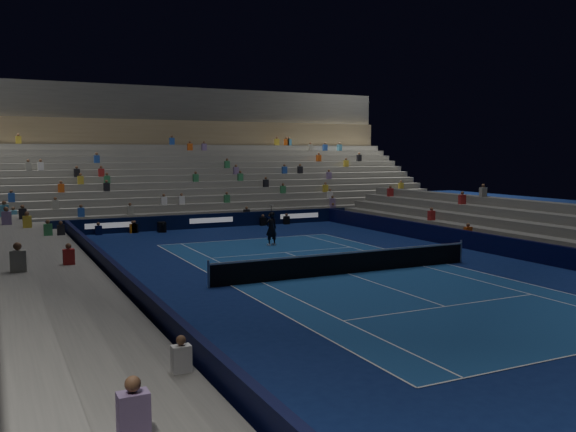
# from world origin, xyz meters

# --- Properties ---
(ground) EXTENTS (90.00, 90.00, 0.00)m
(ground) POSITION_xyz_m (0.00, 0.00, 0.00)
(ground) COLOR navy
(ground) RESTS_ON ground
(court_surface) EXTENTS (10.97, 23.77, 0.01)m
(court_surface) POSITION_xyz_m (0.00, 0.00, 0.01)
(court_surface) COLOR navy
(court_surface) RESTS_ON ground
(sponsor_barrier_far) EXTENTS (44.00, 0.25, 1.00)m
(sponsor_barrier_far) POSITION_xyz_m (0.00, 18.50, 0.50)
(sponsor_barrier_far) COLOR black
(sponsor_barrier_far) RESTS_ON ground
(sponsor_barrier_east) EXTENTS (0.25, 37.00, 1.00)m
(sponsor_barrier_east) POSITION_xyz_m (9.70, 0.00, 0.50)
(sponsor_barrier_east) COLOR black
(sponsor_barrier_east) RESTS_ON ground
(sponsor_barrier_west) EXTENTS (0.25, 37.00, 1.00)m
(sponsor_barrier_west) POSITION_xyz_m (-9.70, 0.00, 0.50)
(sponsor_barrier_west) COLOR black
(sponsor_barrier_west) RESTS_ON ground
(grandstand_main) EXTENTS (44.00, 15.20, 11.20)m
(grandstand_main) POSITION_xyz_m (0.00, 27.90, 3.38)
(grandstand_main) COLOR slate
(grandstand_main) RESTS_ON ground
(grandstand_east) EXTENTS (5.00, 37.00, 2.50)m
(grandstand_east) POSITION_xyz_m (13.17, 0.00, 0.92)
(grandstand_east) COLOR slate
(grandstand_east) RESTS_ON ground
(grandstand_west) EXTENTS (5.00, 37.00, 2.50)m
(grandstand_west) POSITION_xyz_m (-13.17, 0.00, 0.92)
(grandstand_west) COLOR slate
(grandstand_west) RESTS_ON ground
(tennis_net) EXTENTS (12.90, 0.10, 1.10)m
(tennis_net) POSITION_xyz_m (0.00, 0.00, 0.50)
(tennis_net) COLOR #B2B2B7
(tennis_net) RESTS_ON ground
(tennis_player) EXTENTS (0.76, 0.55, 1.95)m
(tennis_player) POSITION_xyz_m (0.41, 9.02, 0.98)
(tennis_player) COLOR black
(tennis_player) RESTS_ON ground
(broadcast_camera) EXTENTS (0.56, 1.00, 0.69)m
(broadcast_camera) POSITION_xyz_m (-3.75, 17.62, 0.35)
(broadcast_camera) COLOR black
(broadcast_camera) RESTS_ON ground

